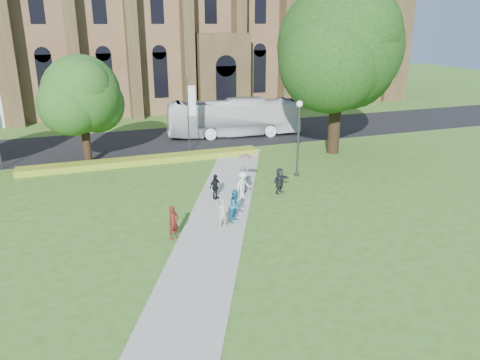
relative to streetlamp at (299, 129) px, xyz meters
name	(u,v)px	position (x,y,z in m)	size (l,w,h in m)	color
ground	(223,228)	(-7.50, -6.50, -3.30)	(160.00, 160.00, 0.00)	#41641E
road	(155,141)	(-7.50, 13.50, -3.29)	(160.00, 10.00, 0.02)	black
footpath	(217,220)	(-7.50, -5.50, -3.28)	(3.20, 30.00, 0.04)	#B2B2A8
flower_hedge	(144,160)	(-9.50, 6.70, -3.07)	(18.00, 1.40, 0.45)	gold
streetlamp	(299,129)	(0.00, 0.00, 0.00)	(0.44, 0.44, 5.24)	#38383D
large_tree	(339,47)	(5.50, 4.50, 5.07)	(9.60, 9.60, 13.20)	#332114
street_tree_1	(81,94)	(-13.50, 8.00, 1.93)	(5.60, 5.60, 8.05)	#332114
banner_pole_0	(189,111)	(-5.39, 8.70, 0.09)	(0.70, 0.10, 6.00)	#38383D
tour_coach	(234,118)	(-0.18, 12.91, -1.56)	(2.87, 12.28, 3.42)	silver
pedestrian_0	(173,223)	(-10.18, -6.98, -2.41)	(0.62, 0.41, 1.70)	#571914
pedestrian_1	(236,206)	(-6.61, -6.01, -2.37)	(0.86, 0.67, 1.77)	#1C698F
pedestrian_2	(243,185)	(-5.08, -2.95, -2.41)	(1.10, 0.63, 1.70)	silver
pedestrian_3	(215,187)	(-6.66, -2.42, -2.49)	(0.90, 0.38, 1.54)	black
pedestrian_4	(243,179)	(-4.66, -1.83, -2.43)	(0.80, 0.52, 1.64)	slate
pedestrian_5	(280,181)	(-2.60, -2.82, -2.45)	(1.50, 0.48, 1.62)	#222329
pedestrian_6	(223,214)	(-7.53, -6.68, -2.43)	(0.60, 0.39, 1.65)	#A59B89
parasol	(245,161)	(-4.48, -1.73, -1.28)	(0.76, 0.76, 0.67)	#E8A4B6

